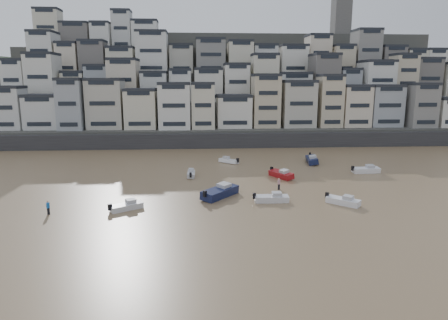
{
  "coord_description": "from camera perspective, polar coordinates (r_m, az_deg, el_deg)",
  "views": [
    {
      "loc": [
        2.02,
        -30.32,
        16.24
      ],
      "look_at": [
        6.03,
        30.0,
        4.0
      ],
      "focal_mm": 32.0,
      "sensor_mm": 36.0,
      "label": 1
    }
  ],
  "objects": [
    {
      "name": "boat_j",
      "position": [
        52.26,
        -13.77,
        -6.29
      ],
      "size": [
        4.62,
        3.71,
        1.24
      ],
      "primitive_type": null,
      "rotation": [
        0.0,
        0.0,
        0.57
      ],
      "color": "silver",
      "rests_on": "ground"
    },
    {
      "name": "boat_c",
      "position": [
        56.13,
        -0.59,
        -4.34
      ],
      "size": [
        6.34,
        6.93,
        1.94
      ],
      "primitive_type": null,
      "rotation": [
        0.0,
        0.0,
        0.87
      ],
      "color": "#141C41",
      "rests_on": "ground"
    },
    {
      "name": "boat_g",
      "position": [
        74.79,
        19.64,
        -1.21
      ],
      "size": [
        5.39,
        2.06,
        1.44
      ],
      "primitive_type": null,
      "rotation": [
        0.0,
        0.0,
        0.06
      ],
      "color": "white",
      "rests_on": "ground"
    },
    {
      "name": "hillside",
      "position": [
        135.79,
        1.6,
        10.08
      ],
      "size": [
        141.04,
        66.0,
        50.0
      ],
      "color": "#4C4C47",
      "rests_on": "ground"
    },
    {
      "name": "harbor_wall",
      "position": [
        96.74,
        0.98,
        2.83
      ],
      "size": [
        140.0,
        3.0,
        3.5
      ],
      "primitive_type": "cube",
      "color": "#38383A",
      "rests_on": "ground"
    },
    {
      "name": "boat_b",
      "position": [
        55.18,
        16.66,
        -5.46
      ],
      "size": [
        4.6,
        4.43,
        1.31
      ],
      "primitive_type": null,
      "rotation": [
        0.0,
        0.0,
        -0.75
      ],
      "color": "white",
      "rests_on": "ground"
    },
    {
      "name": "person_blue",
      "position": [
        53.59,
        -23.83,
        -6.23
      ],
      "size": [
        0.44,
        0.44,
        1.74
      ],
      "primitive_type": null,
      "color": "blue",
      "rests_on": "ground"
    },
    {
      "name": "boat_a",
      "position": [
        54.32,
        6.83,
        -5.28
      ],
      "size": [
        5.04,
        1.79,
        1.36
      ],
      "primitive_type": null,
      "rotation": [
        0.0,
        0.0,
        -0.03
      ],
      "color": "silver",
      "rests_on": "ground"
    },
    {
      "name": "boat_e",
      "position": [
        67.71,
        8.16,
        -1.91
      ],
      "size": [
        4.1,
        5.61,
        1.48
      ],
      "primitive_type": null,
      "rotation": [
        0.0,
        0.0,
        -1.08
      ],
      "color": "maroon",
      "rests_on": "ground"
    },
    {
      "name": "ground",
      "position": [
        34.46,
        -7.01,
        -16.77
      ],
      "size": [
        400.0,
        400.0,
        0.0
      ],
      "primitive_type": "plane",
      "color": "#90734E",
      "rests_on": "ground"
    },
    {
      "name": "boat_h",
      "position": [
        78.81,
        0.69,
        0.01
      ],
      "size": [
        4.41,
        4.01,
        1.23
      ],
      "primitive_type": null,
      "rotation": [
        0.0,
        0.0,
        2.45
      ],
      "color": "white",
      "rests_on": "ground"
    },
    {
      "name": "boat_i",
      "position": [
        80.6,
        12.44,
        0.17
      ],
      "size": [
        2.93,
        6.5,
        1.71
      ],
      "primitive_type": null,
      "rotation": [
        0.0,
        0.0,
        -1.72
      ],
      "color": "#131A3D",
      "rests_on": "ground"
    },
    {
      "name": "person_pink",
      "position": [
        60.45,
        7.86,
        -3.39
      ],
      "size": [
        0.44,
        0.44,
        1.74
      ],
      "primitive_type": null,
      "color": "#BD858F",
      "rests_on": "ground"
    },
    {
      "name": "boat_f",
      "position": [
        68.16,
        -4.73,
        -1.87
      ],
      "size": [
        1.49,
        4.34,
        1.18
      ],
      "primitive_type": null,
      "rotation": [
        0.0,
        0.0,
        1.55
      ],
      "color": "silver",
      "rests_on": "ground"
    }
  ]
}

